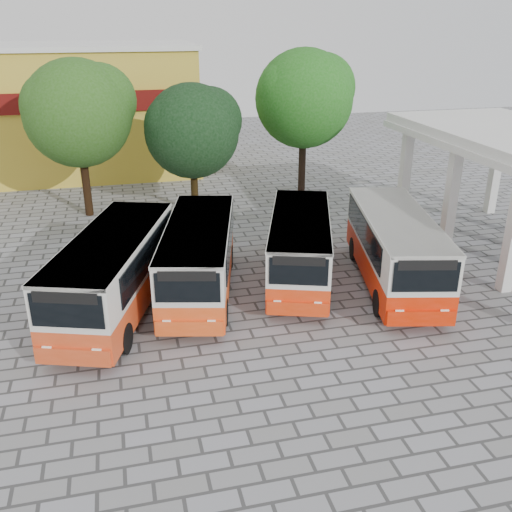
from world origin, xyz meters
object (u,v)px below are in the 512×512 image
object	(u,v)px
bus_centre_left	(199,255)
bus_far_left	(114,270)
bus_far_right	(395,246)
bus_centre_right	(300,244)

from	to	relation	value
bus_centre_left	bus_far_left	bearing A→B (deg)	-151.81
bus_far_left	bus_far_right	world-z (taller)	bus_far_left
bus_centre_left	bus_centre_right	xyz separation A→B (m)	(4.08, 0.27, -0.05)
bus_centre_left	bus_far_right	xyz separation A→B (m)	(7.54, -1.06, 0.06)
bus_centre_left	bus_far_right	bearing A→B (deg)	5.57
bus_centre_left	bus_far_right	world-z (taller)	bus_far_right
bus_centre_right	bus_far_right	size ratio (longest dim) A/B	0.94
bus_centre_right	bus_far_right	xyz separation A→B (m)	(3.46, -1.33, 0.11)
bus_far_right	bus_centre_left	bearing A→B (deg)	-174.91
bus_far_left	bus_centre_right	distance (m)	7.31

